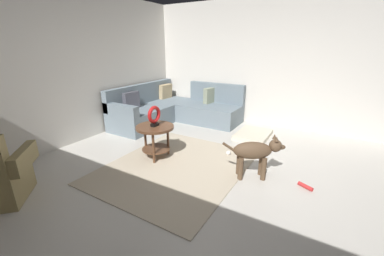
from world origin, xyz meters
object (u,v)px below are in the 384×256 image
at_px(torus_sculpture, 154,116).
at_px(dog_toy_ball, 228,153).
at_px(dog, 256,152).
at_px(dog_bed_mat, 253,135).
at_px(dog_toy_rope, 305,186).
at_px(side_table, 155,133).
at_px(sectional_couch, 174,110).

bearing_deg(torus_sculpture, dog_toy_ball, -55.84).
relative_size(torus_sculpture, dog, 0.43).
height_order(dog_bed_mat, dog_toy_rope, dog_bed_mat).
bearing_deg(dog_toy_ball, dog_bed_mat, -5.34).
xyz_separation_m(torus_sculpture, dog, (0.20, -1.56, -0.33)).
relative_size(dog_bed_mat, dog_toy_rope, 4.09).
relative_size(torus_sculpture, dog_bed_mat, 0.41).
xyz_separation_m(side_table, dog, (0.20, -1.56, -0.04)).
distance_m(sectional_couch, dog_toy_rope, 3.41).
bearing_deg(sectional_couch, dog_bed_mat, -90.36).
bearing_deg(dog_toy_ball, dog_toy_rope, -107.91).
distance_m(side_table, dog_bed_mat, 2.07).
bearing_deg(dog_toy_rope, side_table, 96.95).
xyz_separation_m(side_table, torus_sculpture, (-0.00, 0.00, 0.29)).
distance_m(torus_sculpture, dog_bed_mat, 2.14).
height_order(side_table, dog, dog).
height_order(dog_bed_mat, dog, dog).
xyz_separation_m(dog_bed_mat, dog, (-1.52, -0.47, 0.33)).
bearing_deg(sectional_couch, torus_sculpture, -153.98).
distance_m(sectional_couch, dog_toy_ball, 2.14).
bearing_deg(dog_toy_rope, sectional_couch, 64.52).
height_order(sectional_couch, dog, sectional_couch).
bearing_deg(sectional_couch, side_table, -153.98).
distance_m(torus_sculpture, dog_toy_ball, 1.37).
bearing_deg(dog, sectional_couch, -152.23).
height_order(dog, dog_toy_rope, dog).
relative_size(sectional_couch, side_table, 3.75).
distance_m(dog, dog_toy_ball, 0.81).
distance_m(side_table, dog_toy_rope, 2.28).
relative_size(dog, dog_toy_rope, 3.89).
bearing_deg(side_table, torus_sculpture, 180.00).
relative_size(sectional_couch, dog, 2.95).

